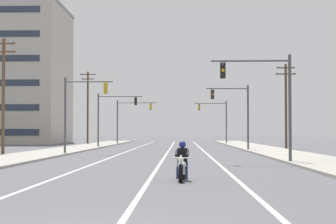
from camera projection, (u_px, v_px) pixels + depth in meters
name	position (u px, v px, depth m)	size (l,w,h in m)	color
lane_stripe_center	(169.00, 151.00, 55.13)	(0.16, 100.00, 0.01)	beige
lane_stripe_left	(129.00, 151.00, 55.21)	(0.16, 100.00, 0.01)	beige
lane_stripe_right	(204.00, 151.00, 55.05)	(0.16, 100.00, 0.01)	beige
sidewalk_kerb_right	(276.00, 152.00, 49.92)	(4.40, 110.00, 0.14)	#9E998E
sidewalk_kerb_left	(54.00, 152.00, 50.35)	(4.40, 110.00, 0.14)	#9E998E
motorcycle_with_rider	(182.00, 165.00, 21.73)	(0.70, 2.19, 1.46)	black
traffic_signal_near_right	(267.00, 92.00, 33.51)	(4.56, 0.37, 6.20)	#47474C
traffic_signal_near_left	(79.00, 104.00, 47.68)	(3.98, 0.37, 6.20)	#47474C
traffic_signal_mid_right	(236.00, 108.00, 55.34)	(4.04, 0.56, 6.20)	#47474C
traffic_signal_mid_left	(111.00, 111.00, 67.75)	(5.16, 0.44, 6.20)	#47474C
traffic_signal_far_right	(217.00, 116.00, 84.51)	(4.67, 0.42, 6.20)	#47474C
traffic_signal_far_left	(129.00, 115.00, 82.79)	(5.64, 0.47, 6.20)	#47474C
utility_pole_left_near	(3.00, 92.00, 46.15)	(1.86, 0.26, 9.13)	brown
utility_pole_right_far	(286.00, 103.00, 61.59)	(2.13, 0.26, 8.89)	#4C3828
utility_pole_left_far	(88.00, 105.00, 83.94)	(2.23, 0.26, 10.36)	#4C3828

